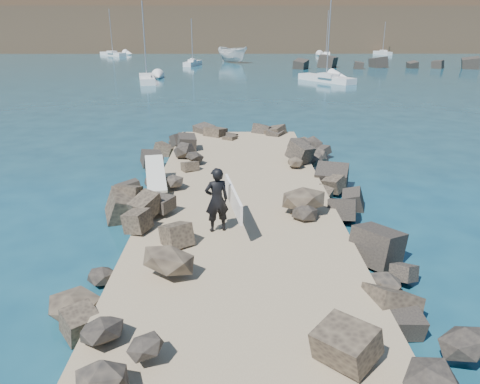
% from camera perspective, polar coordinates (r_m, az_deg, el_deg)
% --- Properties ---
extents(ground, '(800.00, 800.00, 0.00)m').
position_cam_1_polar(ground, '(14.90, -0.03, -4.12)').
color(ground, '#0F384C').
rests_on(ground, ground).
extents(jetty, '(6.00, 26.00, 0.60)m').
position_cam_1_polar(jetty, '(12.97, 0.04, -6.50)').
color(jetty, '#8C7759').
rests_on(jetty, ground).
extents(riprap_left, '(2.60, 22.00, 1.00)m').
position_cam_1_polar(riprap_left, '(13.62, -12.32, -4.71)').
color(riprap_left, black).
rests_on(riprap_left, ground).
extents(riprap_right, '(2.60, 22.00, 1.00)m').
position_cam_1_polar(riprap_right, '(13.66, 12.31, -4.63)').
color(riprap_right, black).
rests_on(riprap_right, ground).
extents(surfboard_resting, '(1.14, 2.65, 0.09)m').
position_cam_1_polar(surfboard_resting, '(16.57, -10.25, 1.92)').
color(surfboard_resting, beige).
rests_on(surfboard_resting, riprap_left).
extents(boat_imported, '(6.23, 7.04, 2.66)m').
position_cam_1_polar(boat_imported, '(79.79, -0.89, 16.44)').
color(boat_imported, silver).
rests_on(boat_imported, ground).
extents(surfer_with_board, '(1.08, 2.24, 1.83)m').
position_cam_1_polar(surfer_with_board, '(12.79, -2.56, -0.94)').
color(surfer_with_board, black).
rests_on(surfer_with_board, jetty).
extents(sailboat_a, '(2.97, 7.19, 8.48)m').
position_cam_1_polar(sailboat_a, '(53.76, -11.30, 13.37)').
color(sailboat_a, silver).
rests_on(sailboat_a, ground).
extents(sailboat_d, '(2.90, 7.27, 8.57)m').
position_cam_1_polar(sailboat_d, '(95.13, 10.44, 16.09)').
color(sailboat_d, silver).
rests_on(sailboat_d, ground).
extents(sailboat_c, '(5.55, 7.07, 8.94)m').
position_cam_1_polar(sailboat_c, '(53.88, 10.49, 13.44)').
color(sailboat_c, silver).
rests_on(sailboat_c, ground).
extents(sailboat_b, '(2.51, 5.74, 6.92)m').
position_cam_1_polar(sailboat_b, '(74.49, -5.79, 15.35)').
color(sailboat_b, silver).
rests_on(sailboat_b, ground).
extents(sailboat_e, '(6.34, 6.49, 8.93)m').
position_cam_1_polar(sailboat_e, '(100.79, -15.25, 15.93)').
color(sailboat_e, silver).
rests_on(sailboat_e, ground).
extents(sailboat_f, '(2.63, 5.41, 6.58)m').
position_cam_1_polar(sailboat_f, '(105.07, 16.99, 15.91)').
color(sailboat_f, silver).
rests_on(sailboat_f, ground).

